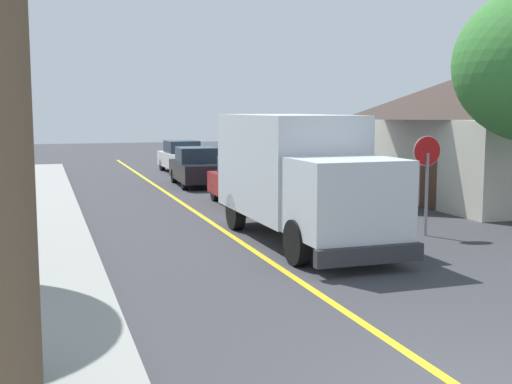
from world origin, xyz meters
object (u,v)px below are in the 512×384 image
at_px(parked_car_far, 182,157).
at_px(parked_car_near, 246,183).
at_px(box_truck, 298,172).
at_px(parked_car_mid, 197,168).
at_px(parked_van_across, 342,183).
at_px(stop_sign, 427,166).

bearing_deg(parked_car_far, parked_car_near, -91.50).
bearing_deg(parked_car_near, box_truck, -95.22).
height_order(parked_car_mid, parked_van_across, same).
relative_size(box_truck, parked_van_across, 1.62).
bearing_deg(box_truck, stop_sign, -7.50).
bearing_deg(parked_van_across, parked_car_near, 161.31).
bearing_deg(box_truck, parked_car_mid, 88.78).
distance_m(parked_car_mid, stop_sign, 13.61).
xyz_separation_m(parked_car_far, stop_sign, (2.56, -19.39, 1.06)).
distance_m(box_truck, parked_car_near, 6.45).
height_order(box_truck, parked_car_mid, box_truck).
height_order(parked_car_near, parked_car_far, same).
height_order(parked_car_mid, parked_car_far, same).
bearing_deg(parked_car_far, box_truck, -92.75).
distance_m(box_truck, parked_van_across, 6.54).
distance_m(parked_car_far, stop_sign, 19.59).
bearing_deg(stop_sign, parked_car_mid, 103.62).
distance_m(parked_car_near, parked_car_mid, 6.40).
bearing_deg(parked_van_across, parked_car_mid, 114.94).
relative_size(parked_car_near, parked_van_across, 1.00).
xyz_separation_m(box_truck, parked_car_far, (0.91, 18.94, -0.97)).
distance_m(parked_car_near, parked_van_across, 3.34).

